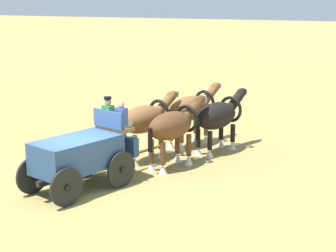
{
  "coord_description": "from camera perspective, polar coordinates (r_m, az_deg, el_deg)",
  "views": [
    {
      "loc": [
        -13.76,
        -8.59,
        5.84
      ],
      "look_at": [
        4.16,
        -1.25,
        1.2
      ],
      "focal_mm": 59.47,
      "sensor_mm": 36.0,
      "label": 1
    }
  ],
  "objects": [
    {
      "name": "ground_plane",
      "position": [
        17.25,
        -9.17,
        -6.5
      ],
      "size": [
        220.0,
        220.0,
        0.0
      ],
      "primitive_type": "plane",
      "color": "#9E8C4C"
    },
    {
      "name": "show_wagon",
      "position": [
        17.01,
        -8.84,
        -2.8
      ],
      "size": [
        5.55,
        2.63,
        2.63
      ],
      "color": "#2D4C7A",
      "rests_on": "ground"
    },
    {
      "name": "draft_horse_rear_near",
      "position": [
        19.7,
        -2.36,
        0.56
      ],
      "size": [
        2.92,
        1.54,
        2.33
      ],
      "color": "brown",
      "rests_on": "ground"
    },
    {
      "name": "draft_horse_rear_off",
      "position": [
        18.86,
        0.52,
        -0.08
      ],
      "size": [
        2.91,
        1.52,
        2.3
      ],
      "color": "brown",
      "rests_on": "ground"
    },
    {
      "name": "draft_horse_lead_near",
      "position": [
        21.62,
        2.38,
        1.7
      ],
      "size": [
        3.14,
        1.62,
        2.31
      ],
      "color": "brown",
      "rests_on": "ground"
    },
    {
      "name": "draft_horse_lead_off",
      "position": [
        20.86,
        5.16,
        1.0
      ],
      "size": [
        3.05,
        1.61,
        2.23
      ],
      "color": "black",
      "rests_on": "ground"
    }
  ]
}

